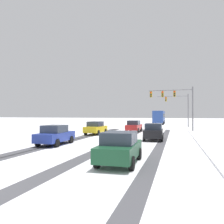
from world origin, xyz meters
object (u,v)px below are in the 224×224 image
(traffic_signal_far_right, at_px, (179,105))
(car_yellow_cab_second, at_px, (96,128))
(car_dark_green_fifth, at_px, (120,148))
(car_blue_fourth, at_px, (55,135))
(traffic_signal_near_right, at_px, (174,99))
(bus_oncoming, at_px, (159,116))
(car_black_third, at_px, (154,132))
(car_red_lead, at_px, (134,126))

(traffic_signal_far_right, xyz_separation_m, car_yellow_cab_second, (-10.32, -19.87, -3.62))
(car_dark_green_fifth, bearing_deg, car_blue_fourth, 141.43)
(traffic_signal_near_right, bearing_deg, traffic_signal_far_right, 85.84)
(traffic_signal_far_right, relative_size, car_dark_green_fifth, 1.57)
(car_dark_green_fifth, height_order, bus_oncoming, bus_oncoming)
(car_black_third, bearing_deg, traffic_signal_near_right, 81.04)
(traffic_signal_far_right, xyz_separation_m, car_black_third, (-2.78, -24.09, -3.62))
(car_blue_fourth, bearing_deg, traffic_signal_near_right, 62.37)
(car_red_lead, xyz_separation_m, car_blue_fourth, (-3.77, -15.49, 0.00))
(car_black_third, bearing_deg, car_dark_green_fifth, -93.42)
(car_yellow_cab_second, height_order, bus_oncoming, bus_oncoming)
(traffic_signal_near_right, height_order, car_yellow_cab_second, traffic_signal_near_right)
(traffic_signal_far_right, height_order, bus_oncoming, traffic_signal_far_right)
(car_red_lead, distance_m, car_yellow_cab_second, 6.73)
(car_black_third, height_order, bus_oncoming, bus_oncoming)
(traffic_signal_far_right, bearing_deg, car_red_lead, -114.27)
(car_blue_fourth, bearing_deg, bus_oncoming, 82.77)
(car_blue_fourth, distance_m, bus_oncoming, 43.28)
(car_yellow_cab_second, height_order, car_black_third, same)
(traffic_signal_near_right, height_order, bus_oncoming, traffic_signal_near_right)
(traffic_signal_near_right, height_order, car_black_third, traffic_signal_near_right)
(car_yellow_cab_second, relative_size, bus_oncoming, 0.38)
(car_dark_green_fifth, bearing_deg, car_yellow_cab_second, 114.06)
(car_red_lead, bearing_deg, bus_oncoming, 86.52)
(traffic_signal_far_right, bearing_deg, car_blue_fourth, -108.95)
(car_red_lead, relative_size, car_black_third, 1.00)
(car_yellow_cab_second, distance_m, car_blue_fourth, 9.97)
(traffic_signal_near_right, relative_size, car_dark_green_fifth, 1.57)
(car_yellow_cab_second, xyz_separation_m, car_dark_green_fifth, (6.87, -15.39, 0.00))
(car_yellow_cab_second, bearing_deg, bus_oncoming, 80.49)
(car_blue_fourth, bearing_deg, traffic_signal_far_right, 71.05)
(traffic_signal_near_right, distance_m, traffic_signal_far_right, 11.96)
(car_black_third, distance_m, bus_oncoming, 37.23)
(car_dark_green_fifth, bearing_deg, bus_oncoming, 91.60)
(traffic_signal_far_right, distance_m, car_black_third, 24.52)
(traffic_signal_far_right, relative_size, car_yellow_cab_second, 1.57)
(traffic_signal_far_right, distance_m, car_red_lead, 16.16)
(traffic_signal_near_right, relative_size, car_blue_fourth, 1.57)
(traffic_signal_near_right, bearing_deg, car_dark_green_fifth, -96.32)
(traffic_signal_near_right, xyz_separation_m, car_black_third, (-1.92, -12.16, -3.99))
(car_dark_green_fifth, bearing_deg, car_black_third, 86.58)
(car_yellow_cab_second, bearing_deg, car_red_lead, 55.08)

